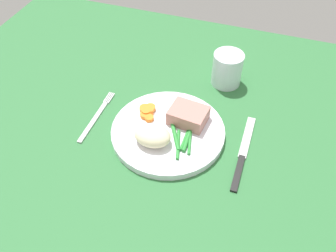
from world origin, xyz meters
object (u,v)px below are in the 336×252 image
(knife, at_px, (243,154))
(water_glass, at_px, (227,71))
(meat_portion, at_px, (188,115))
(dinner_plate, at_px, (168,132))
(fork, at_px, (97,116))

(knife, xyz_separation_m, water_glass, (-0.08, 0.22, 0.03))
(meat_portion, distance_m, knife, 0.14)
(dinner_plate, relative_size, meat_portion, 3.10)
(fork, bearing_deg, water_glass, 44.00)
(water_glass, bearing_deg, fork, -139.20)
(dinner_plate, height_order, meat_portion, meat_portion)
(fork, bearing_deg, knife, 3.15)
(dinner_plate, distance_m, knife, 0.16)
(knife, bearing_deg, meat_portion, 166.03)
(meat_portion, relative_size, water_glass, 0.95)
(water_glass, bearing_deg, knife, -68.50)
(fork, relative_size, knife, 0.81)
(dinner_plate, relative_size, knife, 1.19)
(meat_portion, relative_size, fork, 0.47)
(fork, relative_size, water_glass, 2.01)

